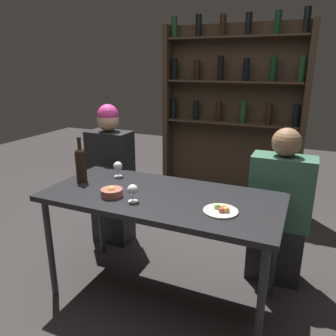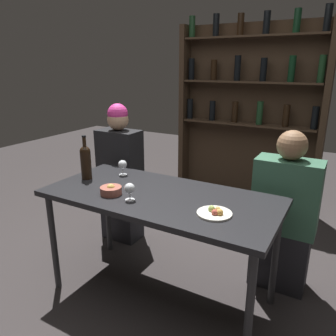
{
  "view_description": "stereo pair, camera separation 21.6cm",
  "coord_description": "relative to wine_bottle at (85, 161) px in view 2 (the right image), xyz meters",
  "views": [
    {
      "loc": [
        0.83,
        -1.79,
        1.57
      ],
      "look_at": [
        0.0,
        0.11,
        0.92
      ],
      "focal_mm": 35.0,
      "sensor_mm": 36.0,
      "label": 1
    },
    {
      "loc": [
        1.02,
        -1.69,
        1.57
      ],
      "look_at": [
        0.0,
        0.11,
        0.92
      ],
      "focal_mm": 35.0,
      "sensor_mm": 36.0,
      "label": 2
    }
  ],
  "objects": [
    {
      "name": "seated_person_left",
      "position": [
        -0.11,
        0.54,
        -0.3
      ],
      "size": [
        0.38,
        0.22,
        1.26
      ],
      "color": "#26262B",
      "rests_on": "ground_plane"
    },
    {
      "name": "seated_person_right",
      "position": [
        1.32,
        0.54,
        -0.37
      ],
      "size": [
        0.44,
        0.22,
        1.17
      ],
      "color": "#26262B",
      "rests_on": "ground_plane"
    },
    {
      "name": "dining_table",
      "position": [
        0.63,
        0.0,
        -0.2
      ],
      "size": [
        1.53,
        0.72,
        0.77
      ],
      "color": "black",
      "rests_on": "ground_plane"
    },
    {
      "name": "ground_plane",
      "position": [
        0.63,
        0.0,
        -0.91
      ],
      "size": [
        10.0,
        10.0,
        0.0
      ],
      "primitive_type": "plane",
      "color": "#332D2D"
    },
    {
      "name": "wine_bottle",
      "position": [
        0.0,
        0.0,
        0.0
      ],
      "size": [
        0.08,
        0.08,
        0.32
      ],
      "color": "black",
      "rests_on": "dining_table"
    },
    {
      "name": "food_plate_0",
      "position": [
        1.05,
        -0.1,
        -0.13
      ],
      "size": [
        0.2,
        0.2,
        0.04
      ],
      "color": "silver",
      "rests_on": "dining_table"
    },
    {
      "name": "snack_bowl",
      "position": [
        0.35,
        -0.15,
        -0.11
      ],
      "size": [
        0.14,
        0.14,
        0.07
      ],
      "color": "#995142",
      "rests_on": "dining_table"
    },
    {
      "name": "wine_glass_0",
      "position": [
        0.18,
        0.2,
        -0.06
      ],
      "size": [
        0.07,
        0.07,
        0.12
      ],
      "color": "silver",
      "rests_on": "dining_table"
    },
    {
      "name": "wine_glass_1",
      "position": [
        0.51,
        -0.17,
        -0.06
      ],
      "size": [
        0.07,
        0.07,
        0.11
      ],
      "color": "silver",
      "rests_on": "dining_table"
    },
    {
      "name": "wine_rack_wall",
      "position": [
        0.63,
        1.92,
        0.2
      ],
      "size": [
        1.6,
        0.21,
        2.1
      ],
      "color": "#38281C",
      "rests_on": "ground_plane"
    }
  ]
}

